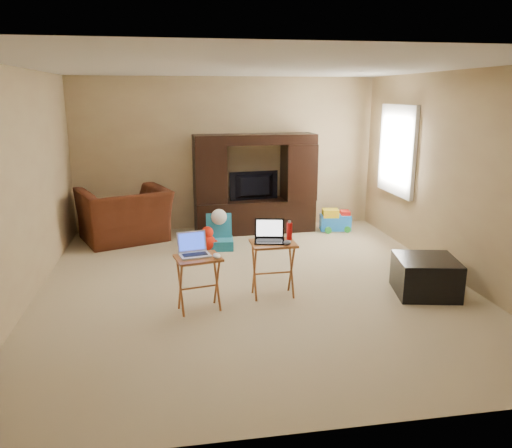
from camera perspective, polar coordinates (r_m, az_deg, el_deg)
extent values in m
plane|color=beige|center=(6.05, -0.32, -6.88)|extent=(5.50, 5.50, 0.00)
plane|color=silver|center=(5.64, -0.36, 17.50)|extent=(5.50, 5.50, 0.00)
plane|color=tan|center=(8.41, -3.39, 7.97)|extent=(5.00, 0.00, 5.00)
plane|color=tan|center=(3.10, 7.91, -3.62)|extent=(5.00, 0.00, 5.00)
plane|color=tan|center=(5.86, -25.30, 3.72)|extent=(0.00, 5.50, 5.50)
plane|color=tan|center=(6.59, 21.75, 5.14)|extent=(0.00, 5.50, 5.50)
plane|color=white|center=(7.91, 15.95, 8.12)|extent=(0.00, 1.20, 1.20)
cube|color=white|center=(7.90, 15.82, 8.13)|extent=(0.06, 1.14, 1.34)
cube|color=black|center=(8.15, -0.14, 4.61)|extent=(1.98, 0.59, 1.61)
imported|color=black|center=(8.11, -0.08, 4.33)|extent=(0.82, 0.22, 0.47)
imported|color=#491E0F|center=(7.97, -14.79, 1.00)|extent=(1.58, 1.49, 0.82)
cube|color=black|center=(6.02, 18.81, -5.66)|extent=(0.78, 0.78, 0.42)
cube|color=#A75428|center=(5.29, -6.55, -6.79)|extent=(0.52, 0.45, 0.59)
cube|color=#AC6229|center=(5.61, 1.96, -5.21)|extent=(0.49, 0.40, 0.63)
cube|color=silver|center=(5.18, -7.03, -2.41)|extent=(0.35, 0.31, 0.24)
cube|color=black|center=(5.48, 1.55, -0.88)|extent=(0.38, 0.33, 0.24)
ellipsoid|color=white|center=(5.12, -4.50, -3.64)|extent=(0.10, 0.13, 0.05)
ellipsoid|color=#3C3C41|center=(5.41, 3.59, -2.14)|extent=(0.11, 0.14, 0.05)
cylinder|color=red|center=(5.60, 3.84, -0.83)|extent=(0.06, 0.06, 0.19)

